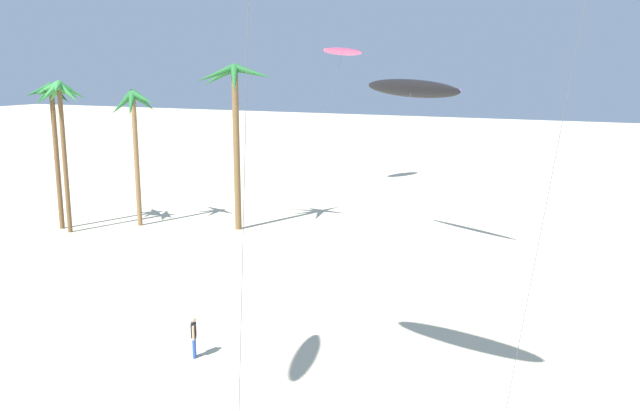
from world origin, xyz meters
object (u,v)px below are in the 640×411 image
Objects in this scene: person_foreground_walker at (194,335)px; palm_tree_1 at (53,109)px; palm_tree_0 at (60,104)px; flying_kite_4 at (343,52)px; palm_tree_2 at (134,116)px; palm_tree_3 at (235,98)px; flying_kite_6 at (411,88)px.

palm_tree_1 is at bearing 146.78° from person_foreground_walker.
palm_tree_0 is 0.79× the size of flying_kite_4.
palm_tree_0 is at bearing -130.07° from palm_tree_2.
palm_tree_3 is 6.84× the size of person_foreground_walker.
flying_kite_6 is at bearing 81.49° from person_foreground_walker.
flying_kite_4 reaches higher than palm_tree_3.
flying_kite_4 reaches higher than palm_tree_1.
palm_tree_0 is 4.76m from palm_tree_2.
flying_kite_6 is at bearing 11.48° from palm_tree_1.
palm_tree_0 is at bearing -150.53° from palm_tree_3.
flying_kite_4 is 7.84× the size of person_foreground_walker.
palm_tree_0 is 1.02× the size of palm_tree_1.
flying_kite_6 is 20.39m from person_foreground_walker.
person_foreground_walker is (19.31, -12.94, -7.67)m from palm_tree_0.
palm_tree_3 is (11.07, 5.05, 0.72)m from palm_tree_1.
palm_tree_3 reaches higher than palm_tree_1.
palm_tree_1 reaches higher than palm_tree_2.
palm_tree_0 is 24.48m from person_foreground_walker.
palm_tree_0 is 0.97× the size of flying_kite_6.
palm_tree_2 is at bearing -108.11° from flying_kite_4.
flying_kite_6 is (19.02, 1.66, 2.06)m from palm_tree_2.
flying_kite_4 reaches higher than palm_tree_0.
flying_kite_6 is at bearing -1.54° from palm_tree_3.
flying_kite_4 is (6.70, 20.50, 4.58)m from palm_tree_2.
palm_tree_1 is at bearing -114.91° from flying_kite_4.
palm_tree_3 reaches higher than flying_kite_6.
flying_kite_4 is (-0.13, 18.52, 3.31)m from palm_tree_3.
person_foreground_walker is at bearing -33.83° from palm_tree_0.
palm_tree_1 is 0.95× the size of flying_kite_6.
palm_tree_2 is at bearing 134.61° from person_foreground_walker.
palm_tree_2 is 24.17m from person_foreground_walker.
palm_tree_0 reaches higher than palm_tree_2.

